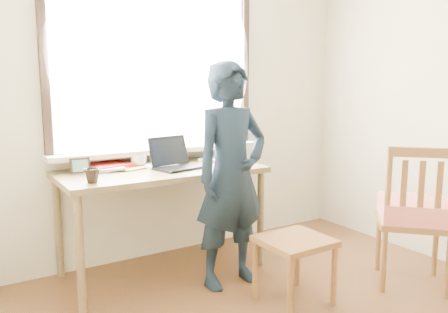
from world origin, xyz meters
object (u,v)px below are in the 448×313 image
mug_white (139,160)px  person (231,175)px  work_chair (294,248)px  side_chair (414,212)px  laptop (175,161)px  mug_dark (92,176)px  desk (161,180)px

mug_white → person: (0.45, -0.66, -0.06)m
work_chair → side_chair: size_ratio=0.43×
laptop → mug_dark: (-0.70, -0.21, -0.01)m
work_chair → person: person is taller
mug_dark → side_chair: 2.28m
side_chair → person: bearing=146.4°
desk → work_chair: desk is taller
work_chair → side_chair: 0.96m
desk → side_chair: 1.89m
person → work_chair: bearing=-71.4°
desk → mug_white: 0.26m
laptop → mug_dark: size_ratio=3.99×
mug_white → side_chair: (1.56, -1.39, -0.33)m
mug_dark → person: 0.97m
laptop → side_chair: 1.82m
laptop → mug_white: bearing=134.2°
desk → work_chair: (0.53, -0.95, -0.36)m
laptop → mug_white: size_ratio=3.25×
mug_white → person: 0.80m
laptop → person: 0.51m
side_chair → person: size_ratio=0.64×
desk → side_chair: (1.45, -1.20, -0.19)m
side_chair → laptop: bearing=138.9°
desk → laptop: laptop is taller
work_chair → side_chair: bearing=-15.2°
laptop → person: bearing=-61.3°
laptop → work_chair: (0.43, -0.92, -0.50)m
laptop → mug_white: (-0.21, 0.22, -0.01)m
laptop → work_chair: laptop is taller
mug_white → mug_dark: (-0.48, -0.42, -0.00)m
laptop → person: person is taller
laptop → side_chair: (1.35, -1.17, -0.33)m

